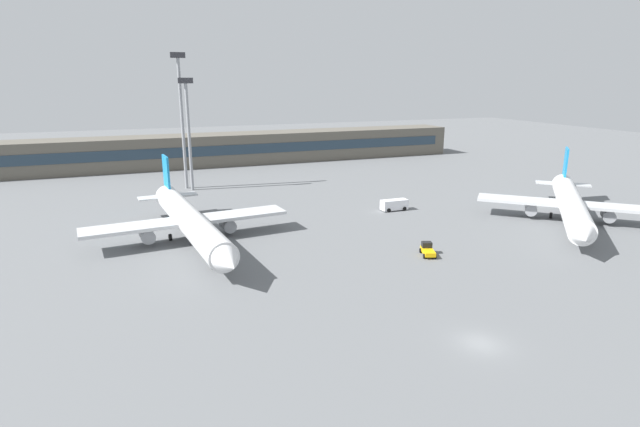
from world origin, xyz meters
The scene contains 8 objects.
ground_plane centered at (0.00, 40.00, 0.00)m, with size 400.00×400.00×0.00m, color slate.
terminal_building centered at (0.00, 113.96, 4.50)m, with size 141.41×12.13×9.00m.
airplane_near centered at (41.74, 28.52, 3.39)m, with size 33.27×35.38×11.11m.
airplane_mid centered at (-21.80, 41.65, 3.42)m, with size 31.75×45.36×11.20m.
baggage_tug_yellow centered at (9.20, 23.27, 0.80)m, with size 2.76×3.90×1.75m.
service_van_white centered at (17.39, 47.44, 1.11)m, with size 5.23×2.38×2.08m.
floodlight_tower_west centered at (-17.49, 83.03, 17.22)m, with size 3.20×0.80×30.26m.
floodlight_tower_east centered at (-16.49, 80.51, 14.45)m, with size 3.20×0.80×24.89m.
Camera 1 is at (-29.97, -34.38, 24.47)m, focal length 28.00 mm.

